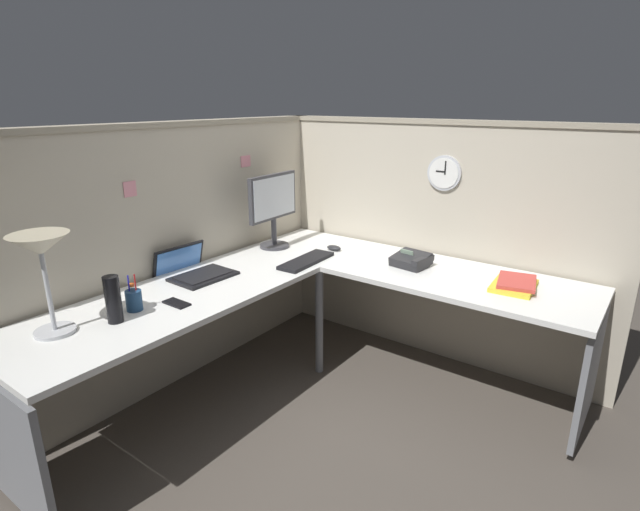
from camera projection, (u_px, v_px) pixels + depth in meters
ground_plane at (325, 390)px, 3.00m from camera, size 6.80×6.80×0.00m
cubicle_wall_back at (174, 256)px, 2.97m from camera, size 2.57×0.12×1.58m
cubicle_wall_right at (433, 241)px, 3.28m from camera, size 0.12×2.37×1.58m
desk at (317, 305)px, 2.67m from camera, size 2.35×2.15×0.73m
monitor at (273, 205)px, 3.27m from camera, size 0.46×0.20×0.50m
laptop at (193, 270)px, 2.84m from camera, size 0.35×0.39×0.22m
keyboard at (306, 261)px, 3.04m from camera, size 0.44×0.16×0.02m
computer_mouse at (334, 248)px, 3.28m from camera, size 0.06×0.10×0.03m
desk_lamp_dome at (41, 253)px, 2.02m from camera, size 0.24×0.24×0.44m
pen_cup at (134, 300)px, 2.34m from camera, size 0.08×0.08×0.18m
cell_phone at (177, 303)px, 2.43m from camera, size 0.07×0.14×0.01m
thermos_flask at (113, 299)px, 2.20m from camera, size 0.07×0.07×0.22m
office_phone at (412, 261)px, 2.96m from camera, size 0.22×0.23×0.11m
book_stack at (515, 284)px, 2.63m from camera, size 0.31×0.25×0.04m
wall_clock at (445, 173)px, 3.06m from camera, size 0.04×0.22×0.22m
pinned_note_leftmost at (130, 189)px, 2.59m from camera, size 0.07×0.00×0.08m
pinned_note_middle at (246, 161)px, 3.24m from camera, size 0.09×0.00×0.07m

